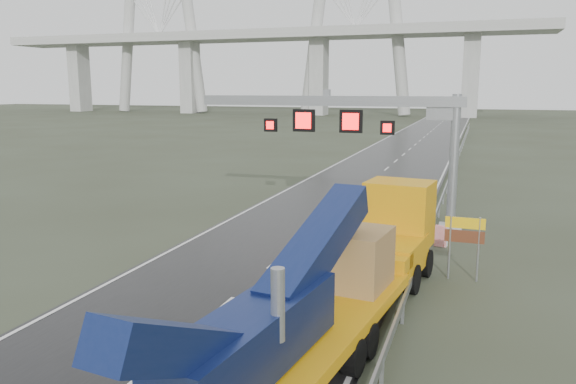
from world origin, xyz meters
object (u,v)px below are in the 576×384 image
at_px(exit_sign_pair, 464,236).
at_px(striped_barrier, 441,236).
at_px(sign_gantry, 364,123).
at_px(heavy_haul_truck, 337,281).

relative_size(exit_sign_pair, striped_barrier, 2.60).
height_order(sign_gantry, heavy_haul_truck, sign_gantry).
bearing_deg(heavy_haul_truck, striped_barrier, 85.63).
height_order(heavy_haul_truck, striped_barrier, heavy_haul_truck).
xyz_separation_m(sign_gantry, heavy_haul_truck, (2.20, -14.60, -3.84)).
xyz_separation_m(exit_sign_pair, striped_barrier, (-1.14, 4.74, -1.31)).
xyz_separation_m(sign_gantry, exit_sign_pair, (5.68, -7.99, -3.80)).
xyz_separation_m(sign_gantry, striped_barrier, (4.54, -3.25, -5.12)).
bearing_deg(exit_sign_pair, heavy_haul_truck, -117.21).
bearing_deg(sign_gantry, heavy_haul_truck, -81.44).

